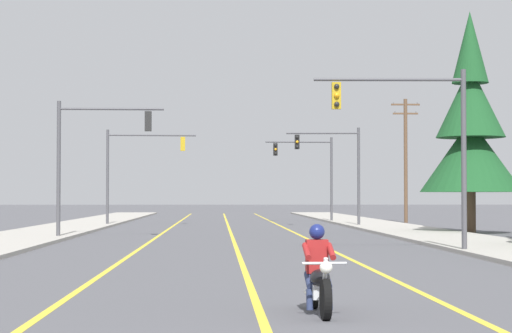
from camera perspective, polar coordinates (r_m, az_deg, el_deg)
name	(u,v)px	position (r m, az deg, el deg)	size (l,w,h in m)	color
lane_stripe_center	(230,230)	(54.26, -1.58, -3.79)	(0.16, 100.00, 0.01)	yellow
lane_stripe_left	(167,230)	(54.33, -5.31, -3.78)	(0.16, 100.00, 0.01)	yellow
lane_stripe_right	(288,230)	(54.40, 1.94, -3.79)	(0.16, 100.00, 0.01)	yellow
sidewalk_kerb_right	(414,232)	(50.30, 9.39, -3.85)	(4.40, 110.00, 0.14)	#ADA89E
sidewalk_kerb_left	(46,232)	(50.02, -12.38, -3.85)	(4.40, 110.00, 0.14)	#ADA89E
motorcycle_with_rider	(319,278)	(15.76, 3.75, -6.63)	(0.70, 2.19, 1.46)	black
traffic_signal_near_right	(420,131)	(32.68, 9.75, 2.10)	(5.15, 0.37, 6.20)	#47474C
traffic_signal_near_left	(89,148)	(43.69, -9.91, 1.11)	(4.79, 0.38, 6.20)	#47474C
traffic_signal_mid_right	(338,161)	(59.95, 4.90, 0.30)	(4.61, 0.41, 6.20)	#47474C
traffic_signal_mid_left	(134,161)	(62.19, -7.29, 0.30)	(5.77, 0.57, 6.20)	#47474C
traffic_signal_far_right	(312,166)	(69.64, 3.38, 0.03)	(4.92, 0.49, 6.20)	#47474C
utility_pole_right_far	(406,156)	(69.47, 8.91, 0.62)	(2.07, 0.26, 8.90)	brown
conifer_tree_right_verge_far	(471,131)	(50.26, 12.67, 2.07)	(5.20, 5.20, 11.44)	#4C3828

